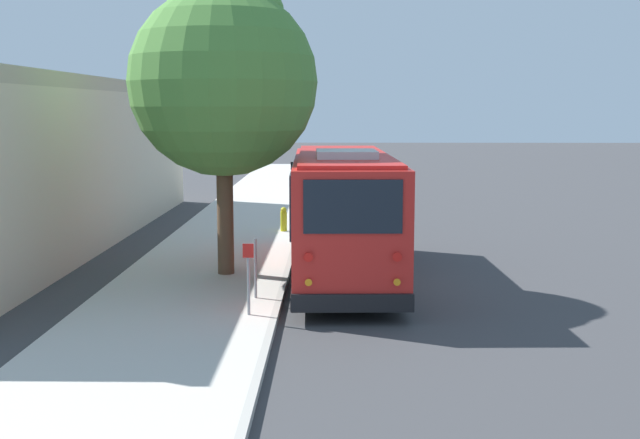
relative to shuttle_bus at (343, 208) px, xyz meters
name	(u,v)px	position (x,y,z in m)	size (l,w,h in m)	color
ground_plane	(364,286)	(-0.88, -0.49, -1.77)	(160.00, 160.00, 0.00)	#3D3D3F
sidewalk_slab	(198,282)	(-0.88, 3.52, -1.70)	(80.00, 4.06, 0.15)	beige
curb_strip	(284,282)	(-0.88, 1.42, -1.70)	(80.00, 0.14, 0.15)	#AAA69D
shuttle_bus	(343,208)	(0.00, 0.00, 0.00)	(9.21, 2.88, 3.31)	red
parked_sedan_gray	(333,205)	(10.50, 0.24, -1.17)	(4.32, 1.89, 1.30)	slate
parked_sedan_tan	(333,187)	(17.24, 0.26, -1.16)	(4.68, 1.97, 1.32)	tan
parked_sedan_silver	(336,176)	(23.68, 0.11, -1.17)	(4.40, 1.86, 1.29)	#A8AAAF
parked_sedan_maroon	(332,166)	(30.67, 0.29, -1.15)	(4.76, 2.00, 1.32)	maroon
street_tree	(224,69)	(-0.05, 2.93, 3.42)	(4.59, 4.59, 7.71)	brown
sign_post_near	(249,278)	(-4.21, 1.94, -0.88)	(0.06, 0.22, 1.44)	gray
sign_post_far	(255,268)	(-2.77, 1.94, -0.97)	(0.06, 0.06, 1.30)	gray
fire_hydrant	(284,219)	(6.78, 1.91, -1.22)	(0.22, 0.22, 0.81)	gold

